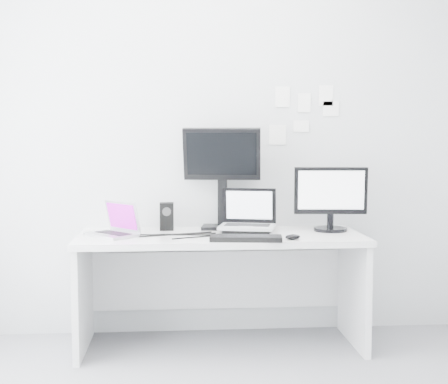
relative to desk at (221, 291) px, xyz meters
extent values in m
plane|color=#B5B8BA|center=(0.00, 0.35, 0.99)|extent=(3.60, 0.00, 3.60)
cube|color=silver|center=(0.00, 0.00, 0.00)|extent=(1.80, 0.70, 0.73)
cube|color=#B0B0B5|center=(-0.68, -0.04, 0.48)|extent=(0.37, 0.38, 0.23)
cube|color=black|center=(-0.34, 0.21, 0.46)|extent=(0.10, 0.10, 0.18)
cube|color=#9DA0A4|center=(0.17, 0.04, 0.51)|extent=(0.41, 0.35, 0.29)
cube|color=black|center=(0.03, 0.23, 0.71)|extent=(0.53, 0.26, 0.70)
cube|color=black|center=(0.73, 0.08, 0.58)|extent=(0.49, 0.26, 0.44)
cube|color=black|center=(0.13, -0.26, 0.38)|extent=(0.44, 0.20, 0.03)
ellipsoid|color=black|center=(0.42, -0.25, 0.38)|extent=(0.11, 0.09, 0.03)
cube|color=white|center=(0.45, 0.34, 1.26)|extent=(0.10, 0.00, 0.14)
cube|color=white|center=(0.60, 0.34, 1.22)|extent=(0.09, 0.00, 0.13)
cube|color=white|center=(0.75, 0.34, 1.26)|extent=(0.10, 0.00, 0.14)
cube|color=white|center=(0.58, 0.34, 1.05)|extent=(0.11, 0.00, 0.08)
cube|color=white|center=(0.79, 0.34, 1.17)|extent=(0.11, 0.00, 0.10)
cube|color=white|center=(0.42, 0.34, 1.00)|extent=(0.12, 0.00, 0.14)
camera|label=1|loc=(-0.28, -3.90, 0.96)|focal=49.97mm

